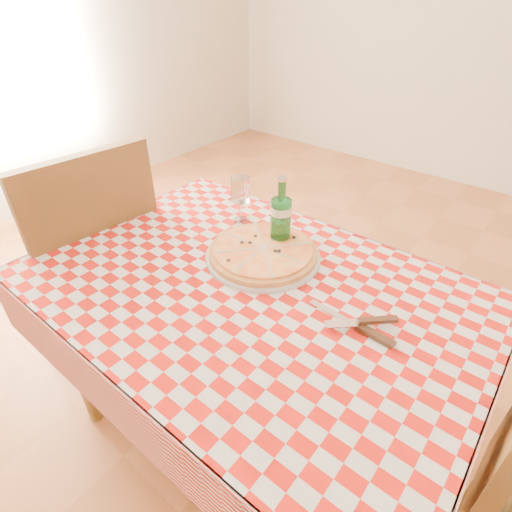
% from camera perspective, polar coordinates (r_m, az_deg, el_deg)
% --- Properties ---
extents(dining_table, '(1.20, 0.80, 0.75)m').
position_cam_1_polar(dining_table, '(1.22, -1.05, -7.71)').
color(dining_table, brown).
rests_on(dining_table, ground).
extents(tablecloth, '(1.30, 0.90, 0.01)m').
position_cam_1_polar(tablecloth, '(1.16, -1.10, -4.27)').
color(tablecloth, '#A6110A').
rests_on(tablecloth, dining_table).
extents(chair_far, '(0.51, 0.51, 1.03)m').
position_cam_1_polar(chair_far, '(1.70, -22.19, 0.12)').
color(chair_far, brown).
rests_on(chair_far, ground).
extents(pizza_plate, '(0.39, 0.39, 0.05)m').
position_cam_1_polar(pizza_plate, '(1.25, 1.00, 0.66)').
color(pizza_plate, '#BB7B3E').
rests_on(pizza_plate, tablecloth).
extents(water_bottle, '(0.09, 0.09, 0.24)m').
position_cam_1_polar(water_bottle, '(1.26, 3.58, 6.10)').
color(water_bottle, '#196628').
rests_on(water_bottle, tablecloth).
extents(wine_glass, '(0.07, 0.07, 0.17)m').
position_cam_1_polar(wine_glass, '(1.42, -2.19, 8.03)').
color(wine_glass, white).
rests_on(wine_glass, tablecloth).
extents(cutlery, '(0.33, 0.31, 0.03)m').
position_cam_1_polar(cutlery, '(1.05, 14.24, -9.29)').
color(cutlery, silver).
rests_on(cutlery, tablecloth).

